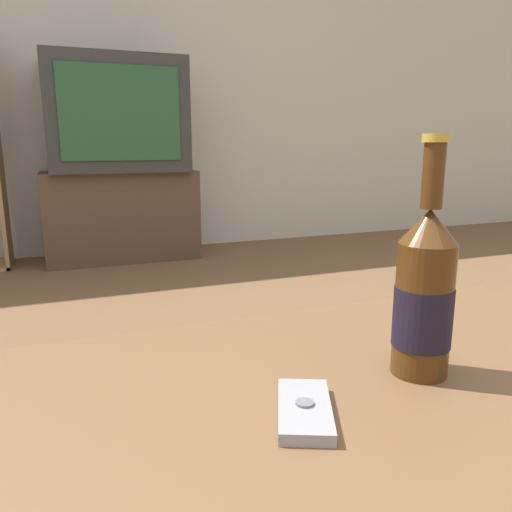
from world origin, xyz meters
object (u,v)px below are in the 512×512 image
beer_bottle (424,295)px  cell_phone (305,410)px  tv_stand (122,216)px  television (116,115)px

beer_bottle → cell_phone: bearing=-167.6°
cell_phone → tv_stand: bearing=111.5°
beer_bottle → tv_stand: bearing=91.5°
television → cell_phone: (-0.12, -2.70, -0.44)m
tv_stand → beer_bottle: 2.67m
tv_stand → cell_phone: (-0.12, -2.70, 0.15)m
tv_stand → beer_bottle: bearing=-88.5°
tv_stand → television: bearing=-90.0°
television → cell_phone: bearing=-92.5°
cell_phone → beer_bottle: bearing=36.4°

